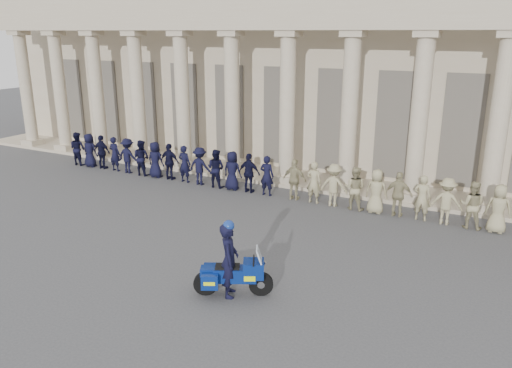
% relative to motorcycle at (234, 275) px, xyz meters
% --- Properties ---
extents(ground, '(90.00, 90.00, 0.00)m').
position_rel_motorcycle_xyz_m(ground, '(-1.38, 1.06, -0.55)').
color(ground, '#3F3F42').
rests_on(ground, ground).
extents(building, '(40.00, 12.50, 9.00)m').
position_rel_motorcycle_xyz_m(building, '(-1.38, 15.81, 3.98)').
color(building, tan).
rests_on(building, ground).
extents(officer_rank, '(19.32, 0.61, 1.61)m').
position_rel_motorcycle_xyz_m(officer_rank, '(-3.76, 7.42, 0.26)').
color(officer_rank, black).
rests_on(officer_rank, ground).
extents(motorcycle, '(1.81, 1.24, 1.26)m').
position_rel_motorcycle_xyz_m(motorcycle, '(0.00, 0.00, 0.00)').
color(motorcycle, black).
rests_on(motorcycle, ground).
extents(rider, '(0.71, 0.81, 1.97)m').
position_rel_motorcycle_xyz_m(rider, '(-0.10, -0.05, 0.43)').
color(rider, black).
rests_on(rider, ground).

